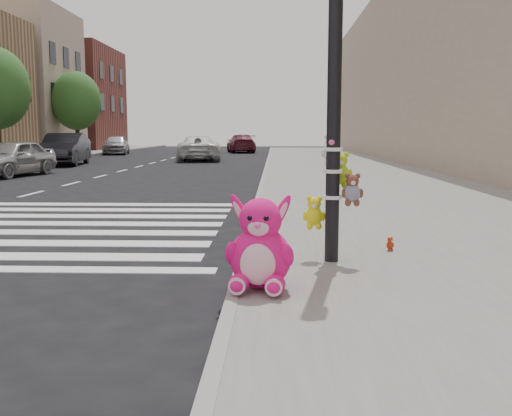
# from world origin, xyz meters

# --- Properties ---
(ground) EXTENTS (120.00, 120.00, 0.00)m
(ground) POSITION_xyz_m (0.00, 0.00, 0.00)
(ground) COLOR black
(ground) RESTS_ON ground
(sidewalk_near) EXTENTS (7.00, 80.00, 0.14)m
(sidewalk_near) POSITION_xyz_m (5.00, 10.00, 0.07)
(sidewalk_near) COLOR slate
(sidewalk_near) RESTS_ON ground
(curb_edge) EXTENTS (0.12, 80.00, 0.15)m
(curb_edge) POSITION_xyz_m (1.55, 10.00, 0.07)
(curb_edge) COLOR gray
(curb_edge) RESTS_ON ground
(bld_far_d) EXTENTS (6.00, 8.00, 10.00)m
(bld_far_d) POSITION_xyz_m (-15.50, 35.00, 5.00)
(bld_far_d) COLOR tan
(bld_far_d) RESTS_ON ground
(bld_far_e) EXTENTS (6.00, 10.00, 9.00)m
(bld_far_e) POSITION_xyz_m (-15.50, 46.00, 4.50)
(bld_far_e) COLOR brown
(bld_far_e) RESTS_ON ground
(bld_near) EXTENTS (5.00, 60.00, 10.00)m
(bld_near) POSITION_xyz_m (10.50, 20.00, 5.00)
(bld_near) COLOR tan
(bld_near) RESTS_ON ground
(signal_pole) EXTENTS (0.68, 0.50, 4.00)m
(signal_pole) POSITION_xyz_m (2.61, 1.82, 1.75)
(signal_pole) COLOR black
(signal_pole) RESTS_ON sidewalk_near
(tree_far_c) EXTENTS (3.20, 3.20, 5.44)m
(tree_far_c) POSITION_xyz_m (-11.20, 33.00, 3.65)
(tree_far_c) COLOR #382619
(tree_far_c) RESTS_ON sidewalk_far
(pink_bunny) EXTENTS (0.66, 0.73, 0.93)m
(pink_bunny) POSITION_xyz_m (1.80, 0.57, 0.52)
(pink_bunny) COLOR #FF1580
(pink_bunny) RESTS_ON sidewalk_near
(red_teddy) EXTENTS (0.15, 0.13, 0.18)m
(red_teddy) POSITION_xyz_m (3.40, 2.40, 0.23)
(red_teddy) COLOR red
(red_teddy) RESTS_ON sidewalk_near
(car_silver_far) EXTENTS (2.25, 4.21, 1.36)m
(car_silver_far) POSITION_xyz_m (-7.78, 15.99, 0.68)
(car_silver_far) COLOR #A1A2A6
(car_silver_far) RESTS_ON ground
(car_dark_far) EXTENTS (2.32, 4.98, 1.58)m
(car_dark_far) POSITION_xyz_m (-8.42, 23.11, 0.79)
(car_dark_far) COLOR black
(car_dark_far) RESTS_ON ground
(car_white_near) EXTENTS (3.06, 5.36, 1.41)m
(car_white_near) POSITION_xyz_m (-2.46, 27.71, 0.70)
(car_white_near) COLOR silver
(car_white_near) RESTS_ON ground
(car_maroon_near) EXTENTS (2.75, 5.12, 1.41)m
(car_maroon_near) POSITION_xyz_m (-0.78, 40.67, 0.71)
(car_maroon_near) COLOR maroon
(car_maroon_near) RESTS_ON ground
(car_silver_deep) EXTENTS (2.36, 4.40, 1.42)m
(car_silver_deep) POSITION_xyz_m (-9.61, 36.49, 0.71)
(car_silver_deep) COLOR #B0B0B5
(car_silver_deep) RESTS_ON ground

